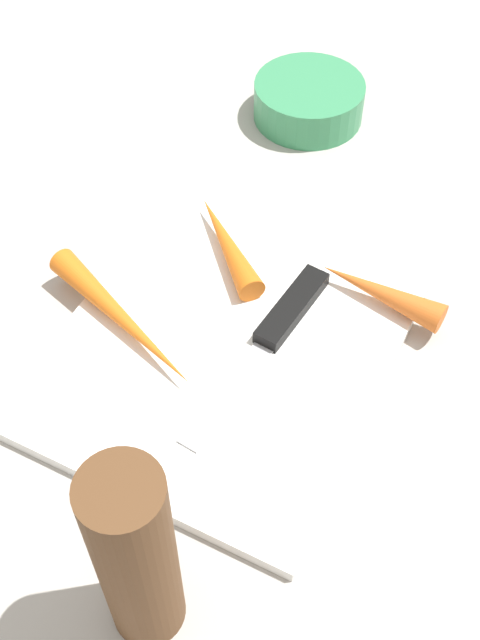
{
  "coord_description": "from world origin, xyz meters",
  "views": [
    {
      "loc": [
        -0.38,
        -0.19,
        0.54
      ],
      "look_at": [
        0.0,
        0.0,
        0.01
      ],
      "focal_mm": 45.2,
      "sensor_mm": 36.0,
      "label": 1
    }
  ],
  "objects_px": {
    "small_bowl": "(309,100)",
    "knife": "(284,318)",
    "carrot_medium": "(227,243)",
    "pepper_grinder": "(136,559)",
    "carrot_shortest": "(380,292)",
    "cutting_board": "(240,324)",
    "carrot_longest": "(121,318)"
  },
  "relations": [
    {
      "from": "small_bowl",
      "to": "knife",
      "type": "bearing_deg",
      "value": -160.38
    },
    {
      "from": "carrot_medium",
      "to": "pepper_grinder",
      "type": "height_order",
      "value": "pepper_grinder"
    },
    {
      "from": "carrot_shortest",
      "to": "knife",
      "type": "bearing_deg",
      "value": 47.5
    },
    {
      "from": "carrot_longest",
      "to": "carrot_medium",
      "type": "bearing_deg",
      "value": 92.57
    },
    {
      "from": "knife",
      "to": "carrot_longest",
      "type": "height_order",
      "value": "carrot_longest"
    },
    {
      "from": "carrot_medium",
      "to": "pepper_grinder",
      "type": "distance_m",
      "value": 0.33
    },
    {
      "from": "carrot_longest",
      "to": "carrot_shortest",
      "type": "distance_m",
      "value": 0.22
    },
    {
      "from": "carrot_longest",
      "to": "carrot_shortest",
      "type": "xyz_separation_m",
      "value": [
        0.12,
        -0.18,
        0.0
      ]
    },
    {
      "from": "carrot_longest",
      "to": "knife",
      "type": "bearing_deg",
      "value": 49.82
    },
    {
      "from": "carrot_longest",
      "to": "small_bowl",
      "type": "xyz_separation_m",
      "value": [
        0.34,
        -0.02,
        -0.0
      ]
    },
    {
      "from": "carrot_longest",
      "to": "pepper_grinder",
      "type": "height_order",
      "value": "pepper_grinder"
    },
    {
      "from": "knife",
      "to": "pepper_grinder",
      "type": "height_order",
      "value": "pepper_grinder"
    },
    {
      "from": "carrot_longest",
      "to": "carrot_medium",
      "type": "distance_m",
      "value": 0.12
    },
    {
      "from": "cutting_board",
      "to": "knife",
      "type": "relative_size",
      "value": 1.79
    },
    {
      "from": "cutting_board",
      "to": "small_bowl",
      "type": "bearing_deg",
      "value": 12.58
    },
    {
      "from": "knife",
      "to": "pepper_grinder",
      "type": "xyz_separation_m",
      "value": [
        -0.25,
        -0.02,
        0.07
      ]
    },
    {
      "from": "carrot_medium",
      "to": "pepper_grinder",
      "type": "relative_size",
      "value": 0.69
    },
    {
      "from": "carrot_medium",
      "to": "pepper_grinder",
      "type": "bearing_deg",
      "value": 149.89
    },
    {
      "from": "carrot_shortest",
      "to": "pepper_grinder",
      "type": "distance_m",
      "value": 0.32
    },
    {
      "from": "carrot_medium",
      "to": "small_bowl",
      "type": "relative_size",
      "value": 1.05
    },
    {
      "from": "carrot_shortest",
      "to": "carrot_longest",
      "type": "bearing_deg",
      "value": 39.32
    },
    {
      "from": "small_bowl",
      "to": "cutting_board",
      "type": "bearing_deg",
      "value": -167.42
    },
    {
      "from": "small_bowl",
      "to": "carrot_longest",
      "type": "bearing_deg",
      "value": 176.86
    },
    {
      "from": "knife",
      "to": "carrot_shortest",
      "type": "xyz_separation_m",
      "value": [
        0.06,
        -0.06,
        0.01
      ]
    },
    {
      "from": "carrot_medium",
      "to": "small_bowl",
      "type": "distance_m",
      "value": 0.23
    },
    {
      "from": "carrot_longest",
      "to": "small_bowl",
      "type": "height_order",
      "value": "small_bowl"
    },
    {
      "from": "small_bowl",
      "to": "pepper_grinder",
      "type": "xyz_separation_m",
      "value": [
        -0.53,
        -0.12,
        0.07
      ]
    },
    {
      "from": "cutting_board",
      "to": "carrot_medium",
      "type": "height_order",
      "value": "carrot_medium"
    },
    {
      "from": "knife",
      "to": "carrot_medium",
      "type": "xyz_separation_m",
      "value": [
        0.05,
        0.08,
        0.01
      ]
    },
    {
      "from": "cutting_board",
      "to": "carrot_longest",
      "type": "relative_size",
      "value": 2.07
    },
    {
      "from": "cutting_board",
      "to": "carrot_shortest",
      "type": "height_order",
      "value": "carrot_shortest"
    },
    {
      "from": "carrot_longest",
      "to": "small_bowl",
      "type": "relative_size",
      "value": 1.5
    }
  ]
}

